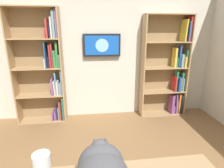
{
  "coord_description": "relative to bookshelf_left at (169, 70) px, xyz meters",
  "views": [
    {
      "loc": [
        0.27,
        1.32,
        1.71
      ],
      "look_at": [
        -0.03,
        -1.03,
        1.0
      ],
      "focal_mm": 28.97,
      "sensor_mm": 36.0,
      "label": 1
    }
  ],
  "objects": [
    {
      "name": "wall_back",
      "position": [
        1.32,
        -0.17,
        0.4
      ],
      "size": [
        4.52,
        0.06,
        2.7
      ],
      "primitive_type": "cube",
      "color": "beige",
      "rests_on": "ground"
    },
    {
      "name": "bookshelf_left",
      "position": [
        0.0,
        0.0,
        0.0
      ],
      "size": [
        0.92,
        0.28,
        2.0
      ],
      "color": "tan",
      "rests_on": "ground"
    },
    {
      "name": "bookshelf_right",
      "position": [
        2.41,
        -0.0,
        0.08
      ],
      "size": [
        0.88,
        0.28,
        2.1
      ],
      "color": "tan",
      "rests_on": "ground"
    },
    {
      "name": "wall_mounted_tv",
      "position": [
        1.35,
        -0.08,
        0.49
      ],
      "size": [
        0.7,
        0.07,
        0.42
      ],
      "color": "black"
    }
  ]
}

